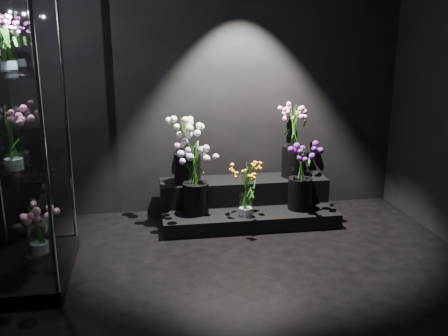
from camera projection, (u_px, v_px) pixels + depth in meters
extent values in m
plane|color=black|center=(252.00, 301.00, 3.59)|extent=(4.00, 4.00, 0.00)
plane|color=black|center=(213.00, 79.00, 5.13)|extent=(4.00, 0.00, 4.00)
plane|color=black|center=(419.00, 217.00, 1.32)|extent=(4.00, 0.00, 4.00)
cube|color=black|center=(247.00, 213.00, 5.11)|extent=(1.74, 0.77, 0.15)
cube|color=black|center=(244.00, 190.00, 5.24)|extent=(1.74, 0.39, 0.24)
cube|color=black|center=(30.00, 269.00, 3.96)|extent=(0.64, 1.07, 0.11)
cube|color=white|center=(18.00, 165.00, 3.73)|extent=(0.58, 1.01, 0.01)
cube|color=white|center=(7.00, 72.00, 3.55)|extent=(0.58, 1.01, 0.01)
cylinder|color=white|center=(246.00, 205.00, 4.84)|extent=(0.13, 0.13, 0.21)
cylinder|color=black|center=(196.00, 198.00, 4.88)|extent=(0.25, 0.25, 0.31)
cylinder|color=black|center=(300.00, 194.00, 5.00)|extent=(0.24, 0.24, 0.32)
cylinder|color=black|center=(187.00, 168.00, 5.05)|extent=(0.27, 0.27, 0.31)
cylinder|color=black|center=(293.00, 161.00, 5.26)|extent=(0.24, 0.24, 0.34)
cylinder|color=white|center=(13.00, 154.00, 3.56)|extent=(0.14, 0.14, 0.24)
cylinder|color=white|center=(8.00, 57.00, 3.63)|extent=(0.12, 0.12, 0.19)
cylinder|color=white|center=(39.00, 239.00, 4.10)|extent=(0.16, 0.16, 0.25)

